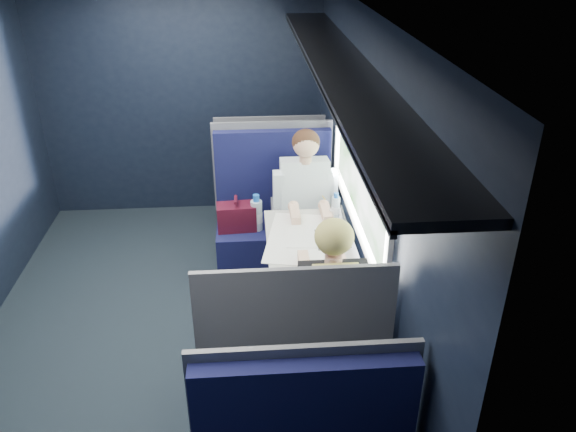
{
  "coord_description": "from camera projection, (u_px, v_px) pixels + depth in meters",
  "views": [
    {
      "loc": [
        0.64,
        -3.43,
        2.76
      ],
      "look_at": [
        0.9,
        0.0,
        0.95
      ],
      "focal_mm": 35.0,
      "sensor_mm": 36.0,
      "label": 1
    }
  ],
  "objects": [
    {
      "name": "man",
      "position": [
        306.0,
        201.0,
        4.63
      ],
      "size": [
        0.53,
        0.56,
        1.32
      ],
      "color": "black",
      "rests_on": "ground"
    },
    {
      "name": "woman",
      "position": [
        330.0,
        302.0,
        3.38
      ],
      "size": [
        0.53,
        0.56,
        1.32
      ],
      "color": "black",
      "rests_on": "ground"
    },
    {
      "name": "table",
      "position": [
        306.0,
        251.0,
        4.03
      ],
      "size": [
        0.62,
        1.0,
        0.74
      ],
      "color": "#54565E",
      "rests_on": "ground"
    },
    {
      "name": "bottle_small",
      "position": [
        336.0,
        207.0,
        4.25
      ],
      "size": [
        0.06,
        0.06,
        0.22
      ],
      "color": "silver",
      "rests_on": "table"
    },
    {
      "name": "seat_row_front",
      "position": [
        270.0,
        181.0,
        5.72
      ],
      "size": [
        1.04,
        0.51,
        1.16
      ],
      "color": "black",
      "rests_on": "ground"
    },
    {
      "name": "cup",
      "position": [
        333.0,
        214.0,
        4.28
      ],
      "size": [
        0.06,
        0.06,
        0.08
      ],
      "primitive_type": "cylinder",
      "color": "white",
      "rests_on": "table"
    },
    {
      "name": "seat_bay_far",
      "position": [
        291.0,
        363.0,
        3.36
      ],
      "size": [
        1.04,
        0.62,
        1.26
      ],
      "color": "black",
      "rests_on": "ground"
    },
    {
      "name": "seat_bay_near",
      "position": [
        273.0,
        223.0,
        4.9
      ],
      "size": [
        1.04,
        0.62,
        1.26
      ],
      "color": "black",
      "rests_on": "ground"
    },
    {
      "name": "papers",
      "position": [
        304.0,
        238.0,
        4.03
      ],
      "size": [
        0.64,
        0.82,
        0.01
      ],
      "primitive_type": "cube",
      "rotation": [
        0.0,
        0.0,
        -0.19
      ],
      "color": "white",
      "rests_on": "table"
    },
    {
      "name": "laptop",
      "position": [
        338.0,
        233.0,
        3.98
      ],
      "size": [
        0.22,
        0.29,
        0.21
      ],
      "color": "silver",
      "rests_on": "table"
    },
    {
      "name": "ground",
      "position": [
        170.0,
        331.0,
        4.27
      ],
      "size": [
        2.8,
        4.2,
        0.01
      ],
      "primitive_type": "cube",
      "color": "black"
    },
    {
      "name": "room_shell",
      "position": [
        151.0,
        148.0,
        3.58
      ],
      "size": [
        3.0,
        4.4,
        2.4
      ],
      "color": "black",
      "rests_on": "ground"
    }
  ]
}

